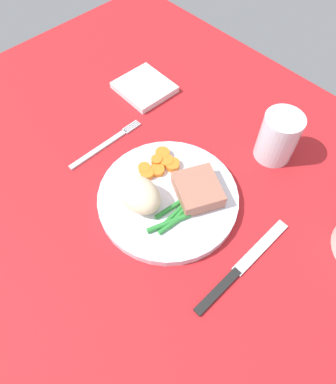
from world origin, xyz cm
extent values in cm
cube|color=red|center=(0.00, 0.00, 1.00)|extent=(120.00, 90.00, 2.00)
cylinder|color=white|center=(-3.96, 1.74, 2.80)|extent=(23.56, 23.56, 1.60)
cube|color=#A86B56|center=(-0.78, 5.45, 4.92)|extent=(9.80, 9.47, 2.63)
ellipsoid|color=beige|center=(-6.08, -2.50, 6.03)|extent=(7.76, 5.81, 4.85)
cylinder|color=orange|center=(-9.35, 1.93, 4.10)|extent=(2.31, 2.31, 1.00)
cylinder|color=orange|center=(-8.71, 3.75, 4.04)|extent=(2.47, 2.47, 0.88)
cylinder|color=orange|center=(-7.82, 6.65, 4.12)|extent=(2.22, 2.22, 1.03)
cylinder|color=orange|center=(-10.67, 6.79, 4.17)|extent=(2.58, 2.58, 1.14)
cylinder|color=orange|center=(-10.20, 4.94, 4.24)|extent=(1.97, 1.97, 1.28)
cylinder|color=orange|center=(-8.99, 6.15, 4.16)|extent=(2.47, 2.47, 1.11)
cylinder|color=orange|center=(-10.52, 2.34, 4.12)|extent=(2.17, 2.17, 1.04)
cylinder|color=orange|center=(-7.63, 6.31, 4.12)|extent=(2.40, 2.40, 1.04)
cylinder|color=#2D8C38|center=(0.58, -0.79, 3.97)|extent=(1.46, 6.89, 0.74)
cylinder|color=#2D8C38|center=(-1.71, 0.65, 3.98)|extent=(1.58, 6.81, 0.76)
cylinder|color=#2D8C38|center=(-0.07, 1.16, 3.99)|extent=(1.74, 7.23, 0.78)
cylinder|color=#2D8C38|center=(0.36, -1.84, 4.03)|extent=(3.34, 7.21, 0.86)
cylinder|color=#2D8C38|center=(-0.66, 0.88, 3.94)|extent=(1.45, 8.30, 0.68)
cube|color=silver|center=(-20.94, -0.26, 2.20)|extent=(1.00, 13.00, 0.40)
cube|color=silver|center=(-21.54, 8.04, 2.20)|extent=(0.24, 3.60, 0.40)
cube|color=silver|center=(-21.14, 8.04, 2.20)|extent=(0.24, 3.60, 0.40)
cube|color=silver|center=(-20.74, 8.04, 2.20)|extent=(0.24, 3.60, 0.40)
cube|color=silver|center=(-20.34, 8.04, 2.20)|extent=(0.24, 3.60, 0.40)
cube|color=black|center=(12.32, -3.76, 2.20)|extent=(1.30, 9.00, 0.64)
cube|color=silver|center=(12.32, 6.24, 2.20)|extent=(1.70, 12.00, 0.40)
cylinder|color=silver|center=(2.01, 22.67, 6.61)|extent=(6.82, 6.82, 9.22)
cylinder|color=silver|center=(2.01, 22.67, 3.80)|extent=(6.28, 6.28, 3.61)
cube|color=white|center=(-27.38, 17.13, 2.66)|extent=(11.12, 10.34, 1.33)
camera|label=1|loc=(17.87, -19.06, 51.97)|focal=32.08mm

